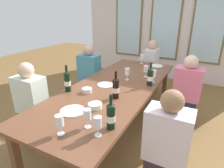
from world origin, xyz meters
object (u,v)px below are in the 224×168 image
at_px(wine_bottle_2, 111,116).
at_px(tasting_bowl_1, 95,106).
at_px(seated_person_2, 32,107).
at_px(wine_glass_1, 59,121).
at_px(white_plate_1, 106,85).
at_px(seated_person_4, 151,68).
at_px(white_plate_0, 73,111).
at_px(white_plate_2, 156,66).
at_px(wine_glass_5, 146,69).
at_px(wine_glass_4, 154,74).
at_px(tasting_bowl_0, 87,90).
at_px(wine_bottle_1, 150,77).
at_px(wine_glass_3, 98,122).
at_px(seated_person_0, 89,76).
at_px(dining_table, 115,90).
at_px(wine_glass_6, 142,57).
at_px(wine_bottle_3, 116,88).
at_px(wine_glass_2, 127,72).
at_px(wine_glass_0, 87,115).
at_px(seated_person_1, 186,94).
at_px(seated_person_3, 166,151).
at_px(wine_bottle_0, 67,81).

height_order(wine_bottle_2, tasting_bowl_1, wine_bottle_2).
bearing_deg(seated_person_2, wine_glass_1, -27.47).
xyz_separation_m(white_plate_1, seated_person_4, (0.11, 1.76, -0.22)).
height_order(white_plate_0, seated_person_2, seated_person_2).
bearing_deg(white_plate_2, tasting_bowl_1, -94.82).
xyz_separation_m(wine_glass_5, seated_person_4, (-0.25, 1.19, -0.34)).
height_order(wine_glass_4, seated_person_2, seated_person_2).
xyz_separation_m(tasting_bowl_0, seated_person_4, (0.20, 2.07, -0.24)).
xyz_separation_m(wine_glass_5, seated_person_2, (-1.11, -1.19, -0.34)).
height_order(white_plate_0, wine_bottle_1, wine_bottle_1).
distance_m(wine_glass_3, seated_person_4, 2.78).
bearing_deg(wine_bottle_1, white_plate_1, -152.53).
bearing_deg(wine_bottle_2, seated_person_0, 129.24).
height_order(white_plate_0, wine_glass_5, wine_glass_5).
bearing_deg(seated_person_4, white_plate_2, -65.03).
relative_size(dining_table, seated_person_2, 2.46).
relative_size(wine_glass_5, seated_person_0, 0.16).
distance_m(wine_glass_1, wine_glass_6, 2.37).
relative_size(dining_table, wine_bottle_3, 8.55).
bearing_deg(wine_glass_4, wine_glass_1, -102.80).
bearing_deg(seated_person_2, white_plate_0, -10.42).
bearing_deg(wine_glass_2, white_plate_2, 78.07).
bearing_deg(wine_bottle_2, seated_person_2, 170.01).
height_order(white_plate_2, wine_glass_5, wine_glass_5).
relative_size(wine_bottle_3, seated_person_0, 0.29).
xyz_separation_m(wine_glass_0, seated_person_1, (0.63, 1.62, -0.34)).
height_order(wine_glass_6, seated_person_3, seated_person_3).
bearing_deg(seated_person_4, wine_glass_2, -87.70).
xyz_separation_m(wine_bottle_1, seated_person_4, (-0.41, 1.48, -0.33)).
relative_size(seated_person_2, seated_person_3, 1.00).
distance_m(wine_bottle_0, wine_bottle_3, 0.62).
height_order(wine_glass_0, seated_person_2, seated_person_2).
relative_size(white_plate_2, wine_glass_0, 1.30).
relative_size(seated_person_0, seated_person_1, 1.00).
distance_m(seated_person_2, seated_person_4, 2.53).
relative_size(wine_glass_6, seated_person_3, 0.16).
bearing_deg(seated_person_0, seated_person_1, -0.16).
xyz_separation_m(wine_bottle_3, seated_person_1, (0.67, 0.98, -0.34)).
relative_size(white_plate_0, wine_glass_6, 1.47).
xyz_separation_m(wine_glass_1, seated_person_1, (0.77, 1.80, -0.34)).
relative_size(wine_glass_1, wine_glass_5, 1.00).
xyz_separation_m(white_plate_2, wine_bottle_0, (-0.68, -1.61, 0.12)).
bearing_deg(seated_person_0, seated_person_3, -38.33).
bearing_deg(wine_bottle_3, seated_person_4, 94.97).
bearing_deg(seated_person_3, seated_person_0, 141.67).
xyz_separation_m(wine_glass_2, seated_person_4, (-0.06, 1.43, -0.34)).
distance_m(white_plate_1, wine_glass_5, 0.69).
relative_size(tasting_bowl_1, wine_glass_3, 0.84).
bearing_deg(white_plate_2, wine_glass_6, 172.77).
bearing_deg(dining_table, white_plate_0, -94.76).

